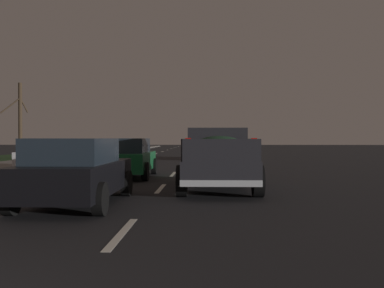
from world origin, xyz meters
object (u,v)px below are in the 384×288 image
at_px(sedan_green, 127,157).
at_px(sedan_white, 53,155).
at_px(pickup_truck, 218,157).
at_px(sedan_black, 76,171).
at_px(sedan_silver, 211,149).
at_px(bare_tree_far, 20,120).

bearing_deg(sedan_green, sedan_white, 60.57).
xyz_separation_m(pickup_truck, sedan_black, (-3.28, 3.38, -0.20)).
height_order(pickup_truck, sedan_silver, pickup_truck).
bearing_deg(sedan_black, sedan_green, 0.62).
height_order(sedan_black, sedan_white, same).
distance_m(sedan_black, sedan_silver, 21.99).
bearing_deg(sedan_white, sedan_silver, -30.10).
bearing_deg(bare_tree_far, sedan_black, -153.92).
distance_m(pickup_truck, bare_tree_far, 23.46).
relative_size(sedan_black, sedan_silver, 0.99).
relative_size(pickup_truck, sedan_green, 1.23).
relative_size(pickup_truck, sedan_white, 1.23).
relative_size(sedan_white, sedan_silver, 0.99).
xyz_separation_m(sedan_green, bare_tree_far, (14.84, 10.65, 2.14)).
bearing_deg(sedan_green, pickup_truck, -137.69).
distance_m(pickup_truck, sedan_green, 5.14).
distance_m(sedan_black, sedan_green, 7.08).
bearing_deg(sedan_white, bare_tree_far, 28.57).
xyz_separation_m(pickup_truck, sedan_green, (3.80, 3.46, -0.20)).
xyz_separation_m(pickup_truck, sedan_white, (5.90, 7.17, -0.20)).
distance_m(pickup_truck, sedan_black, 4.72).
bearing_deg(sedan_silver, sedan_green, 166.35).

